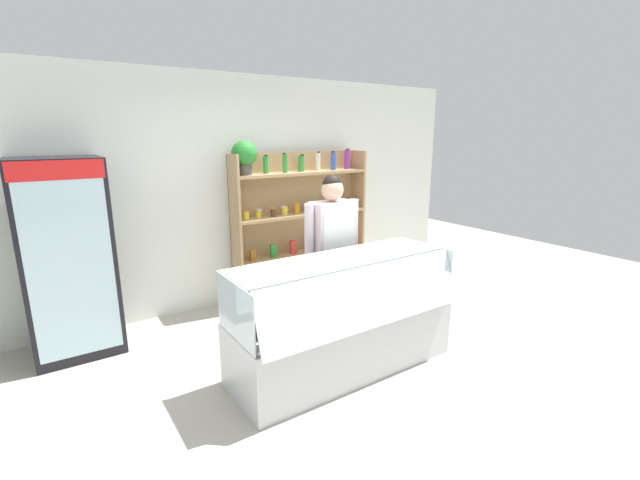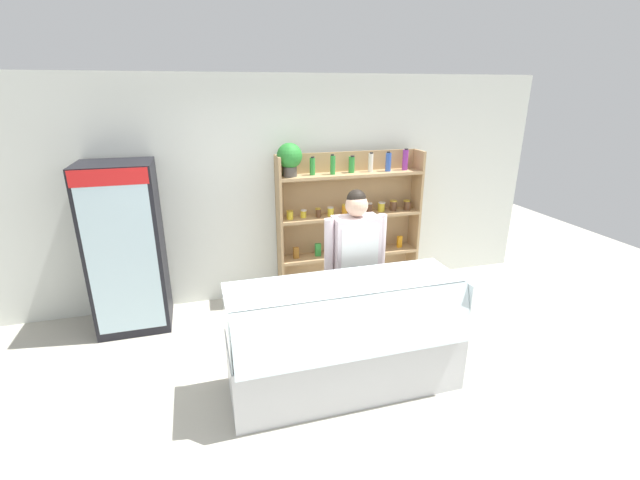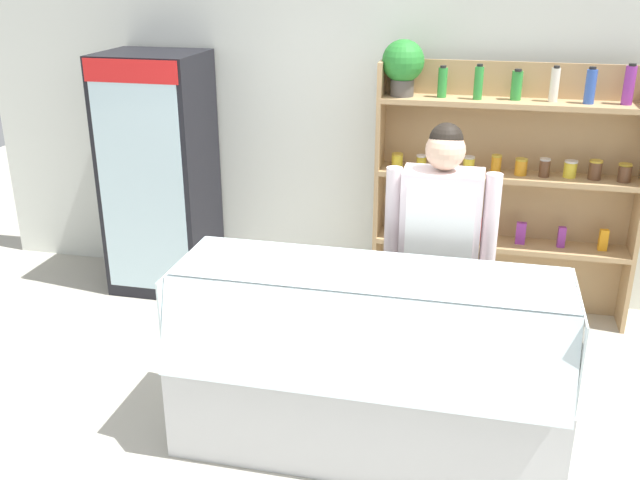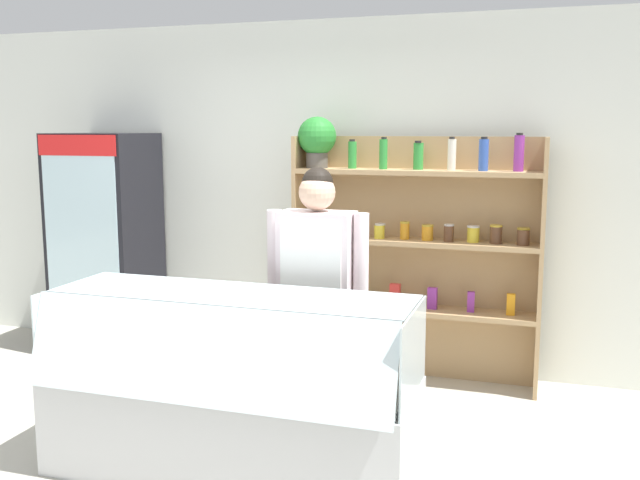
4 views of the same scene
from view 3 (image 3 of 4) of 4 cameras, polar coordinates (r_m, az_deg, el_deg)
ground_plane at (r=4.03m, az=2.23°, el=-15.97°), size 12.00×12.00×0.00m
back_wall at (r=5.40m, az=6.75°, el=9.59°), size 6.80×0.10×2.70m
drinks_fridge at (r=5.62m, az=-12.69°, el=5.11°), size 0.74×0.65×1.83m
shelving_unit at (r=5.16m, az=13.63°, el=5.70°), size 1.81×0.29×1.96m
deli_display_case at (r=3.86m, az=3.69°, el=-12.22°), size 2.00×0.75×1.01m
shop_clerk at (r=4.05m, az=9.53°, el=-0.18°), size 0.63×0.25×1.65m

